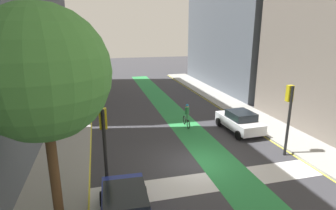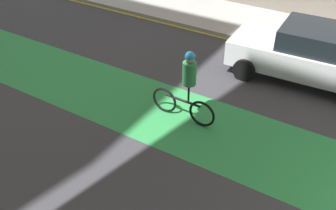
{
  "view_description": "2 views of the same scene",
  "coord_description": "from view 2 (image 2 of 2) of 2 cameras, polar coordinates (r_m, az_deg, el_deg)",
  "views": [
    {
      "loc": [
        -5.2,
        -13.25,
        7.41
      ],
      "look_at": [
        -0.04,
        6.61,
        1.67
      ],
      "focal_mm": 29.22,
      "sensor_mm": 36.0,
      "label": 1
    },
    {
      "loc": [
        -5.2,
        2.42,
        5.63
      ],
      "look_at": [
        -0.32,
        5.45,
        1.57
      ],
      "focal_mm": 40.49,
      "sensor_mm": 36.0,
      "label": 2
    }
  ],
  "objects": [
    {
      "name": "cyclist_in_lane",
      "position": [
        8.73,
        2.81,
        2.92
      ],
      "size": [
        0.32,
        1.73,
        1.86
      ],
      "color": "black",
      "rests_on": "ground_plane"
    },
    {
      "name": "car_white_right_far",
      "position": [
        11.18,
        20.65,
        7.28
      ],
      "size": [
        2.18,
        4.28,
        1.57
      ],
      "color": "silver",
      "rests_on": "ground_plane"
    }
  ]
}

